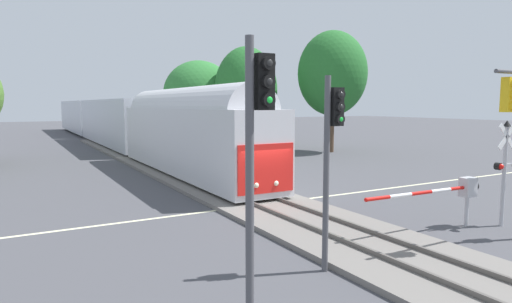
{
  "coord_description": "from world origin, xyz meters",
  "views": [
    {
      "loc": [
        -9.57,
        -16.62,
        4.45
      ],
      "look_at": [
        1.57,
        3.23,
        2.0
      ],
      "focal_mm": 30.88,
      "sensor_mm": 36.0,
      "label": 1
    }
  ],
  "objects_px": {
    "crossing_gate_near": "(457,190)",
    "crossing_signal_mast": "(506,162)",
    "traffic_signal_median": "(332,142)",
    "maple_right_background": "(332,73)",
    "traffic_signal_near_left": "(257,142)",
    "elm_centre_background": "(199,94)",
    "oak_far_right": "(246,91)",
    "commuter_train": "(113,121)"
  },
  "relations": [
    {
      "from": "commuter_train",
      "to": "elm_centre_background",
      "type": "xyz_separation_m",
      "value": [
        7.38,
        -5.99,
        2.76
      ]
    },
    {
      "from": "crossing_gate_near",
      "to": "oak_far_right",
      "type": "height_order",
      "value": "oak_far_right"
    },
    {
      "from": "traffic_signal_median",
      "to": "traffic_signal_near_left",
      "type": "xyz_separation_m",
      "value": [
        -3.46,
        -2.16,
        0.3
      ]
    },
    {
      "from": "commuter_train",
      "to": "oak_far_right",
      "type": "height_order",
      "value": "oak_far_right"
    },
    {
      "from": "crossing_gate_near",
      "to": "oak_far_right",
      "type": "relative_size",
      "value": 0.56
    },
    {
      "from": "oak_far_right",
      "to": "traffic_signal_near_left",
      "type": "bearing_deg",
      "value": -117.66
    },
    {
      "from": "traffic_signal_median",
      "to": "elm_centre_background",
      "type": "bearing_deg",
      "value": 73.76
    },
    {
      "from": "crossing_signal_mast",
      "to": "oak_far_right",
      "type": "relative_size",
      "value": 0.39
    },
    {
      "from": "crossing_gate_near",
      "to": "crossing_signal_mast",
      "type": "relative_size",
      "value": 1.43
    },
    {
      "from": "oak_far_right",
      "to": "elm_centre_background",
      "type": "relative_size",
      "value": 1.11
    },
    {
      "from": "traffic_signal_median",
      "to": "traffic_signal_near_left",
      "type": "distance_m",
      "value": 4.09
    },
    {
      "from": "crossing_gate_near",
      "to": "traffic_signal_near_left",
      "type": "bearing_deg",
      "value": -162.59
    },
    {
      "from": "crossing_signal_mast",
      "to": "elm_centre_background",
      "type": "xyz_separation_m",
      "value": [
        1.36,
        32.76,
        3.12
      ]
    },
    {
      "from": "crossing_gate_near",
      "to": "elm_centre_background",
      "type": "distance_m",
      "value": 32.49
    },
    {
      "from": "commuter_train",
      "to": "traffic_signal_near_left",
      "type": "height_order",
      "value": "traffic_signal_near_left"
    },
    {
      "from": "crossing_gate_near",
      "to": "crossing_signal_mast",
      "type": "xyz_separation_m",
      "value": [
        1.7,
        -0.68,
        0.98
      ]
    },
    {
      "from": "crossing_gate_near",
      "to": "traffic_signal_near_left",
      "type": "height_order",
      "value": "traffic_signal_near_left"
    },
    {
      "from": "traffic_signal_median",
      "to": "elm_centre_background",
      "type": "xyz_separation_m",
      "value": [
        9.63,
        33.07,
        2.01
      ]
    },
    {
      "from": "traffic_signal_near_left",
      "to": "elm_centre_background",
      "type": "height_order",
      "value": "elm_centre_background"
    },
    {
      "from": "maple_right_background",
      "to": "crossing_gate_near",
      "type": "bearing_deg",
      "value": -118.81
    },
    {
      "from": "traffic_signal_median",
      "to": "maple_right_background",
      "type": "distance_m",
      "value": 30.11
    },
    {
      "from": "crossing_gate_near",
      "to": "crossing_signal_mast",
      "type": "distance_m",
      "value": 2.07
    },
    {
      "from": "traffic_signal_near_left",
      "to": "elm_centre_background",
      "type": "relative_size",
      "value": 0.64
    },
    {
      "from": "maple_right_background",
      "to": "commuter_train",
      "type": "bearing_deg",
      "value": 136.22
    },
    {
      "from": "commuter_train",
      "to": "traffic_signal_median",
      "type": "relative_size",
      "value": 13.14
    },
    {
      "from": "oak_far_right",
      "to": "maple_right_background",
      "type": "xyz_separation_m",
      "value": [
        6.39,
        -4.9,
        1.56
      ]
    },
    {
      "from": "traffic_signal_near_left",
      "to": "commuter_train",
      "type": "bearing_deg",
      "value": 82.1
    },
    {
      "from": "crossing_gate_near",
      "to": "oak_far_right",
      "type": "distance_m",
      "value": 28.07
    },
    {
      "from": "crossing_gate_near",
      "to": "maple_right_background",
      "type": "bearing_deg",
      "value": 61.19
    },
    {
      "from": "crossing_gate_near",
      "to": "crossing_signal_mast",
      "type": "bearing_deg",
      "value": -21.67
    },
    {
      "from": "commuter_train",
      "to": "crossing_signal_mast",
      "type": "bearing_deg",
      "value": -81.18
    },
    {
      "from": "crossing_signal_mast",
      "to": "maple_right_background",
      "type": "distance_m",
      "value": 25.67
    },
    {
      "from": "maple_right_background",
      "to": "elm_centre_background",
      "type": "relative_size",
      "value": 1.26
    },
    {
      "from": "commuter_train",
      "to": "traffic_signal_near_left",
      "type": "distance_m",
      "value": 41.63
    },
    {
      "from": "traffic_signal_median",
      "to": "oak_far_right",
      "type": "relative_size",
      "value": 0.53
    },
    {
      "from": "traffic_signal_median",
      "to": "maple_right_background",
      "type": "xyz_separation_m",
      "value": [
        18.8,
        23.21,
        3.78
      ]
    },
    {
      "from": "crossing_gate_near",
      "to": "oak_far_right",
      "type": "bearing_deg",
      "value": 77.87
    },
    {
      "from": "crossing_signal_mast",
      "to": "maple_right_background",
      "type": "xyz_separation_m",
      "value": [
        10.52,
        22.9,
        4.89
      ]
    },
    {
      "from": "elm_centre_background",
      "to": "commuter_train",
      "type": "bearing_deg",
      "value": 140.91
    },
    {
      "from": "commuter_train",
      "to": "traffic_signal_median",
      "type": "bearing_deg",
      "value": -93.31
    },
    {
      "from": "traffic_signal_near_left",
      "to": "oak_far_right",
      "type": "height_order",
      "value": "oak_far_right"
    },
    {
      "from": "traffic_signal_median",
      "to": "maple_right_background",
      "type": "height_order",
      "value": "maple_right_background"
    }
  ]
}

